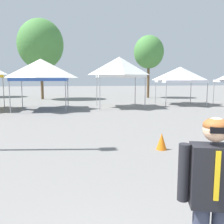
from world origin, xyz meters
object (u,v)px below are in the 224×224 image
object	(u,v)px
canopy_tent_left_of_center	(41,70)
tree_behind_tents_center	(149,52)
person_foreground	(212,195)
traffic_cone_lot_center	(162,141)
tree_behind_tents_right	(41,44)
canopy_tent_center	(119,67)
canopy_tent_far_left	(180,75)

from	to	relation	value
canopy_tent_left_of_center	tree_behind_tents_center	size ratio (longest dim) A/B	0.53
person_foreground	traffic_cone_lot_center	world-z (taller)	person_foreground
canopy_tent_left_of_center	tree_behind_tents_center	world-z (taller)	tree_behind_tents_center
canopy_tent_left_of_center	tree_behind_tents_right	size ratio (longest dim) A/B	0.45
tree_behind_tents_right	canopy_tent_center	bearing A→B (deg)	-51.52
canopy_tent_far_left	person_foreground	xyz separation A→B (m)	(-7.28, -17.19, -1.40)
canopy_tent_center	tree_behind_tents_center	size ratio (longest dim) A/B	0.55
canopy_tent_left_of_center	person_foreground	bearing A→B (deg)	-77.44
person_foreground	tree_behind_tents_center	distance (m)	25.86
canopy_tent_far_left	tree_behind_tents_center	world-z (taller)	tree_behind_tents_center
canopy_tent_left_of_center	canopy_tent_center	size ratio (longest dim) A/B	0.98
canopy_tent_left_of_center	person_foreground	xyz separation A→B (m)	(3.46, -15.54, -1.68)
tree_behind_tents_center	person_foreground	bearing A→B (deg)	-105.61
canopy_tent_center	canopy_tent_far_left	xyz separation A→B (m)	(5.23, 1.07, -0.51)
person_foreground	tree_behind_tents_center	xyz separation A→B (m)	(6.88, 24.62, 3.94)
canopy_tent_center	canopy_tent_far_left	size ratio (longest dim) A/B	1.03
canopy_tent_left_of_center	canopy_tent_far_left	distance (m)	10.87
tree_behind_tents_right	traffic_cone_lot_center	world-z (taller)	tree_behind_tents_right
tree_behind_tents_right	tree_behind_tents_center	xyz separation A→B (m)	(11.39, 0.24, -0.57)
canopy_tent_far_left	tree_behind_tents_right	world-z (taller)	tree_behind_tents_right
canopy_tent_far_left	traffic_cone_lot_center	distance (m)	13.85
person_foreground	tree_behind_tents_center	size ratio (longest dim) A/B	0.26
canopy_tent_far_left	traffic_cone_lot_center	xyz separation A→B (m)	(-5.98, -12.30, -2.18)
tree_behind_tents_center	traffic_cone_lot_center	distance (m)	21.03
person_foreground	tree_behind_tents_center	bearing A→B (deg)	74.39
canopy_tent_center	person_foreground	distance (m)	16.37
person_foreground	canopy_tent_left_of_center	bearing A→B (deg)	102.56
person_foreground	canopy_tent_center	bearing A→B (deg)	82.73
canopy_tent_far_left	tree_behind_tents_right	distance (m)	14.16
canopy_tent_center	canopy_tent_far_left	world-z (taller)	canopy_tent_center
tree_behind_tents_center	canopy_tent_center	bearing A→B (deg)	-119.59
canopy_tent_far_left	tree_behind_tents_right	bearing A→B (deg)	148.62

